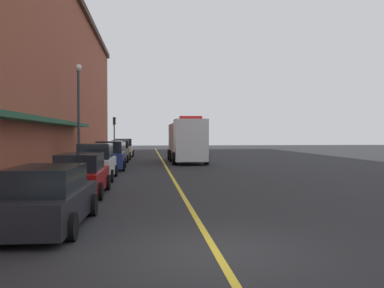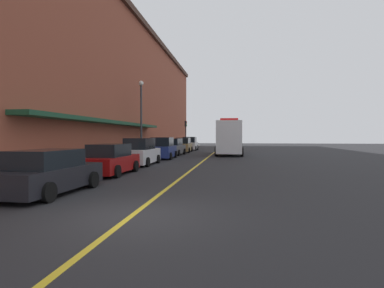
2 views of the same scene
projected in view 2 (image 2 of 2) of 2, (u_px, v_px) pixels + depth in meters
The scene contains 16 objects.
ground_plane at pixel (210, 156), 32.90m from camera, with size 112.00×112.00×0.00m, color #232326.
sidewalk_left at pixel (152, 154), 33.76m from camera, with size 2.40×70.00×0.15m, color #9E9B93.
lane_center_stripe at pixel (210, 156), 32.90m from camera, with size 0.16×70.00×0.01m, color gold.
brick_building_left at pixel (83, 87), 33.59m from camera, with size 13.48×64.00×14.59m.
parked_car_0 at pixel (50, 173), 11.15m from camera, with size 2.08×4.64×1.57m.
parked_car_1 at pixel (111, 160), 16.76m from camera, with size 1.96×4.49×1.63m.
parked_car_2 at pixel (141, 153), 22.29m from camera, with size 2.00×4.76×1.90m.
parked_car_3 at pixel (163, 149), 28.39m from camera, with size 2.17×4.36×1.92m.
parked_car_4 at pixel (173, 147), 33.74m from camera, with size 2.15×4.66×1.78m.
parked_car_5 at pixel (183, 145), 39.82m from camera, with size 2.06×4.92×1.83m.
parked_car_6 at pixel (190, 144), 45.36m from camera, with size 2.18×4.18×1.91m.
box_truck at pixel (229, 138), 34.38m from camera, with size 2.89×8.91×3.80m.
parking_meter_0 at pixel (178, 143), 44.27m from camera, with size 0.14×0.18×1.33m.
parking_meter_1 at pixel (166, 144), 36.51m from camera, with size 0.14×0.18×1.33m.
street_lamp_left at pixel (141, 110), 28.85m from camera, with size 0.44×0.44×6.94m.
traffic_light_near at pixel (186, 129), 50.35m from camera, with size 0.38×0.36×4.30m.
Camera 2 is at (2.64, -7.81, 2.05)m, focal length 29.52 mm.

